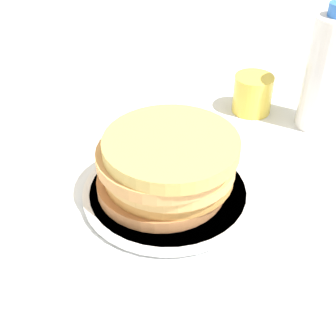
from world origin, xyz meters
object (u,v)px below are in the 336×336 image
at_px(pancake_stack, 168,164).
at_px(water_bottle_mid, 326,73).
at_px(plate, 168,192).
at_px(juice_glass, 253,94).

bearing_deg(pancake_stack, water_bottle_mid, 7.60).
height_order(plate, juice_glass, juice_glass).
bearing_deg(pancake_stack, juice_glass, 28.40).
relative_size(plate, juice_glass, 3.45).
height_order(pancake_stack, juice_glass, pancake_stack).
relative_size(pancake_stack, water_bottle_mid, 0.92).
distance_m(plate, juice_glass, 0.26).
height_order(plate, water_bottle_mid, water_bottle_mid).
xyz_separation_m(plate, water_bottle_mid, (0.29, 0.04, 0.08)).
bearing_deg(juice_glass, pancake_stack, -151.60).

